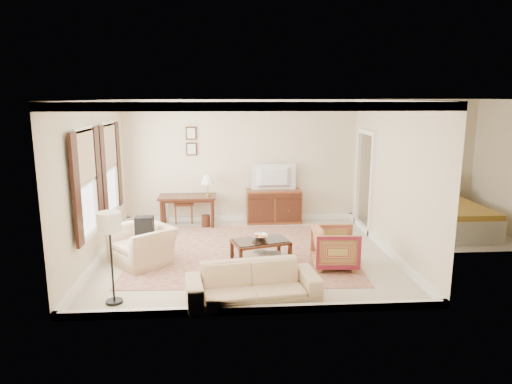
{
  "coord_description": "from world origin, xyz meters",
  "views": [
    {
      "loc": [
        -0.41,
        -8.29,
        2.95
      ],
      "look_at": [
        0.2,
        0.3,
        1.15
      ],
      "focal_mm": 32.0,
      "sensor_mm": 36.0,
      "label": 1
    }
  ],
  "objects": [
    {
      "name": "striped_armchair",
      "position": [
        1.52,
        -0.78,
        0.39
      ],
      "size": [
        0.76,
        0.8,
        0.78
      ],
      "primitive_type": "imported",
      "rotation": [
        0.0,
        0.0,
        1.51
      ],
      "color": "maroon",
      "rests_on": "room_shell"
    },
    {
      "name": "window_rear",
      "position": [
        -2.7,
        0.9,
        1.55
      ],
      "size": [
        0.12,
        1.56,
        1.8
      ],
      "primitive_type": null,
      "color": "#CCB284",
      "rests_on": "room_shell"
    },
    {
      "name": "writing_desk",
      "position": [
        -1.27,
        2.07,
        0.6
      ],
      "size": [
        1.31,
        0.65,
        0.71
      ],
      "color": "#3B1B10",
      "rests_on": "room_shell"
    },
    {
      "name": "window_front",
      "position": [
        -2.7,
        -0.7,
        1.55
      ],
      "size": [
        0.12,
        1.56,
        1.8
      ],
      "primitive_type": null,
      "color": "#CCB284",
      "rests_on": "room_shell"
    },
    {
      "name": "desk_chair",
      "position": [
        -1.38,
        2.42,
        0.53
      ],
      "size": [
        0.54,
        0.54,
        1.05
      ],
      "primitive_type": null,
      "rotation": [
        0.0,
        0.0,
        -0.24
      ],
      "color": "brown",
      "rests_on": "room_shell"
    },
    {
      "name": "book_a",
      "position": [
        0.17,
        -0.43,
        0.17
      ],
      "size": [
        0.25,
        0.2,
        0.38
      ],
      "primitive_type": "imported",
      "rotation": [
        0.0,
        0.0,
        0.64
      ],
      "color": "brown",
      "rests_on": "coffee_table"
    },
    {
      "name": "book_b",
      "position": [
        0.37,
        -0.47,
        0.16
      ],
      "size": [
        0.28,
        0.04,
        0.38
      ],
      "primitive_type": "imported",
      "rotation": [
        0.0,
        0.0,
        -0.05
      ],
      "color": "brown",
      "rests_on": "coffee_table"
    },
    {
      "name": "floor_lamp",
      "position": [
        -2.04,
        -1.97,
        1.13
      ],
      "size": [
        0.34,
        0.34,
        1.37
      ],
      "color": "black",
      "rests_on": "room_shell"
    },
    {
      "name": "club_armchair",
      "position": [
        -1.9,
        -0.33,
        0.46
      ],
      "size": [
        1.19,
        1.24,
        0.92
      ],
      "primitive_type": "imported",
      "rotation": [
        0.0,
        0.0,
        -0.88
      ],
      "color": "#CBB289",
      "rests_on": "room_shell"
    },
    {
      "name": "sofa",
      "position": [
        -0.02,
        -2.07,
        0.38
      ],
      "size": [
        1.98,
        0.8,
        0.75
      ],
      "primitive_type": "imported",
      "rotation": [
        0.0,
        0.0,
        0.13
      ],
      "color": "#CBB289",
      "rests_on": "room_shell"
    },
    {
      "name": "annex_bedroom",
      "position": [
        4.49,
        1.15,
        0.34
      ],
      "size": [
        3.0,
        2.7,
        2.9
      ],
      "color": "beige",
      "rests_on": "ground"
    },
    {
      "name": "tv",
      "position": [
        0.76,
        2.2,
        1.3
      ],
      "size": [
        1.0,
        0.58,
        0.13
      ],
      "primitive_type": "imported",
      "rotation": [
        0.0,
        0.0,
        3.14
      ],
      "color": "black",
      "rests_on": "sideboard"
    },
    {
      "name": "framed_prints",
      "position": [
        -1.17,
        2.47,
        1.94
      ],
      "size": [
        0.25,
        0.04,
        0.68
      ],
      "primitive_type": null,
      "color": "#3B1B10",
      "rests_on": "room_shell"
    },
    {
      "name": "coffee_table",
      "position": [
        0.23,
        -0.45,
        0.32
      ],
      "size": [
        1.11,
        0.83,
        0.42
      ],
      "rotation": [
        0.0,
        0.0,
        0.28
      ],
      "color": "#3B1B10",
      "rests_on": "room_shell"
    },
    {
      "name": "backpack",
      "position": [
        -1.84,
        -0.33,
        0.7
      ],
      "size": [
        0.38,
        0.38,
        0.4
      ],
      "primitive_type": "cube",
      "rotation": [
        0.0,
        0.0,
        -0.74
      ],
      "color": "black",
      "rests_on": "club_armchair"
    },
    {
      "name": "desk_lamp",
      "position": [
        -0.79,
        2.07,
        0.96
      ],
      "size": [
        0.32,
        0.32,
        0.5
      ],
      "primitive_type": null,
      "color": "silver",
      "rests_on": "writing_desk"
    },
    {
      "name": "room_shell",
      "position": [
        0.0,
        0.0,
        2.47
      ],
      "size": [
        5.51,
        5.01,
        2.91
      ],
      "color": "beige",
      "rests_on": "ground"
    },
    {
      "name": "rug",
      "position": [
        -0.06,
        0.13,
        0.01
      ],
      "size": [
        4.29,
        3.73,
        0.01
      ],
      "primitive_type": "cube",
      "rotation": [
        0.0,
        0.0,
        -0.04
      ],
      "color": "maroon",
      "rests_on": "room_shell"
    },
    {
      "name": "fruit_bowl",
      "position": [
        0.22,
        -0.39,
        0.47
      ],
      "size": [
        0.42,
        0.42,
        0.1
      ],
      "primitive_type": "imported",
      "color": "silver",
      "rests_on": "coffee_table"
    },
    {
      "name": "doorway",
      "position": [
        2.71,
        1.5,
        1.08
      ],
      "size": [
        0.1,
        1.12,
        2.25
      ],
      "primitive_type": null,
      "color": "white",
      "rests_on": "room_shell"
    },
    {
      "name": "sideboard",
      "position": [
        0.76,
        2.22,
        0.4
      ],
      "size": [
        1.29,
        0.5,
        0.8
      ],
      "primitive_type": "cube",
      "color": "brown",
      "rests_on": "room_shell"
    }
  ]
}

